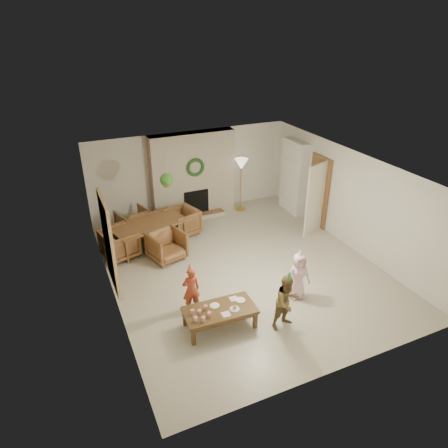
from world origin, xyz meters
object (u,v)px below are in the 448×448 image
coffee_table_top (220,310)px  child_pink (298,276)px  dining_table (149,234)px  dining_chair_right (182,222)px  dining_chair_left (120,244)px  child_red (191,290)px  dining_chair_far (134,222)px  child_plaid (287,302)px  dining_chair_near (167,246)px

coffee_table_top → child_pink: bearing=8.4°
dining_table → dining_chair_right: size_ratio=2.34×
dining_chair_right → coffee_table_top: (-0.56, -3.89, 0.02)m
dining_table → dining_chair_left: size_ratio=2.34×
dining_chair_left → child_red: child_red is taller
coffee_table_top → child_red: (-0.32, 0.69, 0.12)m
child_pink → dining_chair_left: bearing=140.9°
dining_chair_far → child_pink: (2.53, -4.20, 0.16)m
child_plaid → child_pink: child_plaid is taller
child_pink → child_plaid: bearing=-129.3°
dining_chair_right → coffee_table_top: 3.93m
dining_table → dining_chair_right: (0.99, 0.29, 0.03)m
dining_chair_near → dining_chair_right: (0.77, 1.08, 0.00)m
dining_chair_near → dining_chair_left: (-1.02, 0.57, 0.00)m
child_red → dining_chair_left: bearing=-70.2°
dining_chair_near → dining_chair_far: size_ratio=1.00×
dining_chair_near → coffee_table_top: size_ratio=0.59×
child_red → coffee_table_top: bearing=116.4°
dining_chair_far → child_plaid: 5.22m
dining_chair_near → child_plaid: 3.57m
dining_table → dining_chair_far: 0.83m
child_plaid → child_pink: size_ratio=1.07×
coffee_table_top → child_pink: 1.89m
dining_chair_right → coffee_table_top: bearing=-24.3°
coffee_table_top → child_plaid: size_ratio=1.22×
dining_chair_left → coffee_table_top: (1.23, -3.37, 0.02)m
child_pink → dining_chair_near: bearing=135.1°
coffee_table_top → dining_chair_far: bearing=101.0°
dining_table → dining_chair_far: bearing=90.0°
dining_chair_far → child_pink: 4.91m
dining_chair_left → child_pink: 4.44m
coffee_table_top → dining_chair_right: bearing=84.2°
child_plaid → coffee_table_top: bearing=149.2°
dining_chair_near → coffee_table_top: bearing=-101.9°
dining_chair_far → child_plaid: (1.83, -4.88, 0.20)m
dining_table → dining_chair_right: dining_chair_right is taller
child_red → child_plaid: (1.50, -1.18, 0.06)m
dining_chair_far → child_red: (0.33, -3.71, 0.14)m
dining_chair_right → child_plaid: child_plaid is taller
dining_table → coffee_table_top: dining_table is taller
dining_chair_right → child_pink: size_ratio=0.76×
child_plaid → dining_chair_near: bearing=104.4°
coffee_table_top → child_plaid: (1.17, -0.49, 0.17)m
dining_table → child_pink: 4.12m
dining_table → child_plaid: child_plaid is taller
dining_chair_near → child_red: size_ratio=0.80×
dining_chair_near → dining_chair_right: size_ratio=1.00×
dining_chair_right → coffee_table_top: dining_chair_right is taller
child_pink → dining_chair_right: bearing=116.2°
child_red → child_pink: 2.26m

